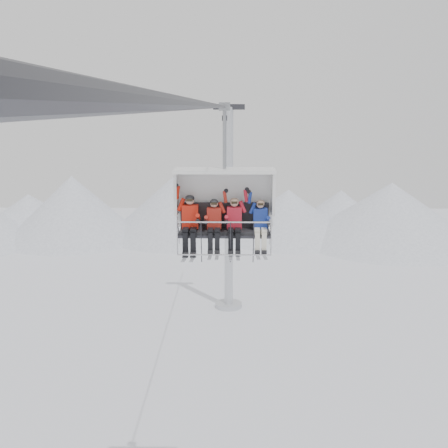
{
  "coord_description": "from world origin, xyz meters",
  "views": [
    {
      "loc": [
        0.2,
        -14.07,
        13.29
      ],
      "look_at": [
        0.0,
        0.0,
        10.35
      ],
      "focal_mm": 45.0,
      "sensor_mm": 36.0,
      "label": 1
    }
  ],
  "objects_px": {
    "lift_tower_right": "(229,224)",
    "skier_far_right": "(260,224)",
    "skier_center_left": "(214,223)",
    "chairlift_carrier": "(225,201)",
    "skier_far_left": "(190,221)",
    "skier_center_right": "(234,223)"
  },
  "relations": [
    {
      "from": "lift_tower_right",
      "to": "skier_center_right",
      "type": "distance_m",
      "value": 21.63
    },
    {
      "from": "skier_center_left",
      "to": "skier_center_right",
      "type": "height_order",
      "value": "skier_center_right"
    },
    {
      "from": "chairlift_carrier",
      "to": "skier_far_right",
      "type": "relative_size",
      "value": 2.36
    },
    {
      "from": "chairlift_carrier",
      "to": "skier_far_left",
      "type": "relative_size",
      "value": 2.31
    },
    {
      "from": "skier_center_left",
      "to": "chairlift_carrier",
      "type": "bearing_deg",
      "value": 48.91
    },
    {
      "from": "chairlift_carrier",
      "to": "skier_far_left",
      "type": "bearing_deg",
      "value": -161.74
    },
    {
      "from": "skier_far_left",
      "to": "skier_center_right",
      "type": "height_order",
      "value": "skier_far_left"
    },
    {
      "from": "lift_tower_right",
      "to": "skier_far_right",
      "type": "height_order",
      "value": "lift_tower_right"
    },
    {
      "from": "skier_center_left",
      "to": "skier_far_right",
      "type": "relative_size",
      "value": 1.0
    },
    {
      "from": "skier_center_right",
      "to": "skier_far_right",
      "type": "relative_size",
      "value": 1.0
    },
    {
      "from": "lift_tower_right",
      "to": "skier_center_left",
      "type": "distance_m",
      "value": 21.63
    },
    {
      "from": "skier_far_right",
      "to": "skier_center_left",
      "type": "bearing_deg",
      "value": 179.87
    },
    {
      "from": "lift_tower_right",
      "to": "skier_center_right",
      "type": "bearing_deg",
      "value": -89.27
    },
    {
      "from": "skier_center_left",
      "to": "lift_tower_right",
      "type": "bearing_deg",
      "value": 89.24
    },
    {
      "from": "lift_tower_right",
      "to": "skier_far_left",
      "type": "relative_size",
      "value": 7.81
    },
    {
      "from": "chairlift_carrier",
      "to": "skier_far_right",
      "type": "distance_m",
      "value": 1.17
    },
    {
      "from": "skier_far_right",
      "to": "chairlift_carrier",
      "type": "bearing_deg",
      "value": 161.54
    },
    {
      "from": "lift_tower_right",
      "to": "chairlift_carrier",
      "type": "bearing_deg",
      "value": -90.0
    },
    {
      "from": "skier_center_right",
      "to": "chairlift_carrier",
      "type": "bearing_deg",
      "value": 130.13
    },
    {
      "from": "lift_tower_right",
      "to": "skier_far_left",
      "type": "bearing_deg",
      "value": -92.54
    },
    {
      "from": "skier_far_left",
      "to": "skier_center_left",
      "type": "bearing_deg",
      "value": -1.13
    },
    {
      "from": "chairlift_carrier",
      "to": "skier_center_left",
      "type": "bearing_deg",
      "value": -131.09
    }
  ]
}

